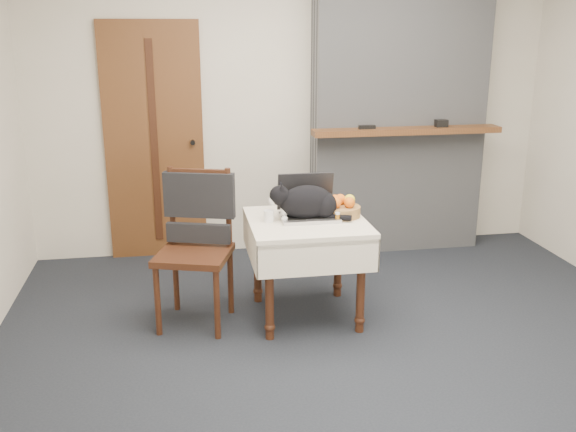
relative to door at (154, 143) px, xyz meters
name	(u,v)px	position (x,y,z in m)	size (l,w,h in m)	color
ground	(350,348)	(1.20, -1.97, -1.00)	(4.50, 4.50, 0.00)	black
room_shell	(338,56)	(1.20, -1.51, 0.76)	(4.52, 4.01, 2.61)	beige
door	(154,143)	(0.00, 0.00, 0.00)	(0.82, 0.10, 2.00)	brown
chimney	(399,104)	(2.10, -0.13, 0.30)	(1.62, 0.48, 2.60)	gray
side_table	(307,236)	(1.02, -1.45, -0.41)	(0.78, 0.78, 0.70)	#381F0F
laptop	(308,206)	(1.04, -1.38, -0.23)	(0.39, 0.33, 0.29)	#B7B7BC
cat	(308,203)	(1.03, -1.44, -0.19)	(0.54, 0.25, 0.27)	black
cream_jar	(269,216)	(0.76, -1.46, -0.26)	(0.07, 0.07, 0.08)	white
pill_bottle	(338,217)	(1.21, -1.54, -0.27)	(0.03, 0.03, 0.07)	#965A12
fruit_basket	(342,208)	(1.27, -1.41, -0.24)	(0.25, 0.25, 0.14)	olive
desk_clutter	(326,215)	(1.17, -1.38, -0.30)	(0.14, 0.02, 0.01)	black
chair	(197,225)	(0.30, -1.34, -0.34)	(0.58, 0.58, 1.04)	#381F0F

